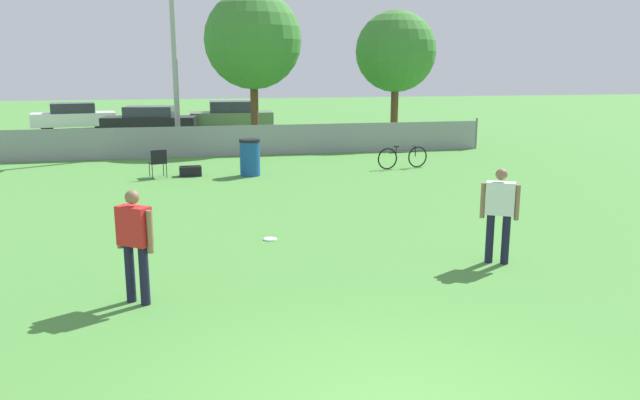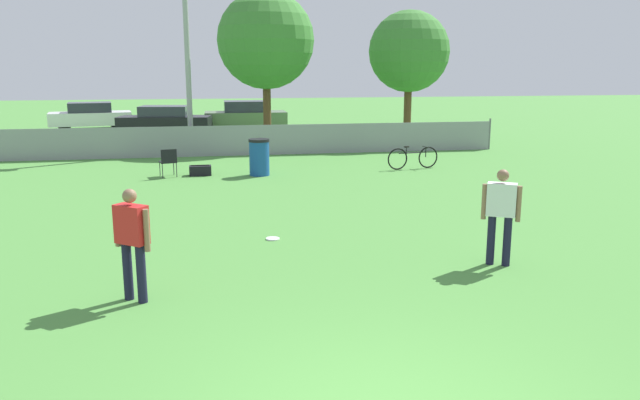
{
  "view_description": "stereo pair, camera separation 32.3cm",
  "coord_description": "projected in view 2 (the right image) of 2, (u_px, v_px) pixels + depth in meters",
  "views": [
    {
      "loc": [
        -1.8,
        -4.75,
        3.19
      ],
      "look_at": [
        0.33,
        4.99,
        1.05
      ],
      "focal_mm": 35.0,
      "sensor_mm": 36.0,
      "label": 1
    },
    {
      "loc": [
        -1.48,
        -4.82,
        3.19
      ],
      "look_at": [
        0.33,
        4.99,
        1.05
      ],
      "focal_mm": 35.0,
      "sensor_mm": 36.0,
      "label": 2
    }
  ],
  "objects": [
    {
      "name": "trash_bin",
      "position": [
        259.0,
        157.0,
        18.56
      ],
      "size": [
        0.62,
        0.62,
        1.09
      ],
      "color": "#194C99",
      "rests_on": "ground_plane"
    },
    {
      "name": "bicycle_sideline",
      "position": [
        413.0,
        158.0,
        19.77
      ],
      "size": [
        1.76,
        0.46,
        0.73
      ],
      "rotation": [
        0.0,
        0.0,
        0.17
      ],
      "color": "black",
      "rests_on": "ground_plane"
    },
    {
      "name": "gear_bag_sideline",
      "position": [
        200.0,
        170.0,
        18.63
      ],
      "size": [
        0.65,
        0.36,
        0.32
      ],
      "color": "black",
      "rests_on": "ground_plane"
    },
    {
      "name": "player_defender_red",
      "position": [
        132.0,
        237.0,
        8.48
      ],
      "size": [
        0.5,
        0.46,
        1.59
      ],
      "rotation": [
        0.0,
        0.0,
        -0.67
      ],
      "color": "#191933",
      "rests_on": "ground_plane"
    },
    {
      "name": "frisbee_disc",
      "position": [
        273.0,
        239.0,
        11.74
      ],
      "size": [
        0.26,
        0.26,
        0.03
      ],
      "color": "white",
      "rests_on": "ground_plane"
    },
    {
      "name": "fence_backline",
      "position": [
        247.0,
        140.0,
        22.76
      ],
      "size": [
        19.05,
        0.07,
        1.21
      ],
      "color": "gray",
      "rests_on": "ground_plane"
    },
    {
      "name": "parked_car_white",
      "position": [
        90.0,
        116.0,
        32.44
      ],
      "size": [
        4.28,
        2.38,
        1.37
      ],
      "rotation": [
        0.0,
        0.0,
        0.16
      ],
      "color": "black",
      "rests_on": "ground_plane"
    },
    {
      "name": "player_receiver_white",
      "position": [
        501.0,
        210.0,
        10.05
      ],
      "size": [
        0.55,
        0.42,
        1.59
      ],
      "rotation": [
        0.0,
        0.0,
        -0.52
      ],
      "color": "#191933",
      "rests_on": "ground_plane"
    },
    {
      "name": "parked_car_dark",
      "position": [
        165.0,
        120.0,
        29.86
      ],
      "size": [
        4.5,
        2.3,
        1.35
      ],
      "rotation": [
        0.0,
        0.0,
        -0.15
      ],
      "color": "black",
      "rests_on": "ground_plane"
    },
    {
      "name": "folding_chair_sideline",
      "position": [
        168.0,
        160.0,
        18.28
      ],
      "size": [
        0.56,
        0.56,
        0.84
      ],
      "rotation": [
        0.0,
        0.0,
        3.39
      ],
      "color": "#333338",
      "rests_on": "ground_plane"
    },
    {
      "name": "parked_car_olive",
      "position": [
        246.0,
        116.0,
        32.07
      ],
      "size": [
        4.17,
        1.86,
        1.47
      ],
      "rotation": [
        0.0,
        0.0,
        -0.02
      ],
      "color": "black",
      "rests_on": "ground_plane"
    },
    {
      "name": "light_pole",
      "position": [
        186.0,
        27.0,
        22.97
      ],
      "size": [
        0.9,
        0.36,
        7.74
      ],
      "color": "#9E9EA3",
      "rests_on": "ground_plane"
    },
    {
      "name": "tree_near_pole",
      "position": [
        266.0,
        41.0,
        24.79
      ],
      "size": [
        3.86,
        3.86,
        6.15
      ],
      "color": "brown",
      "rests_on": "ground_plane"
    },
    {
      "name": "tree_far_right",
      "position": [
        409.0,
        52.0,
        26.1
      ],
      "size": [
        3.39,
        3.39,
        5.51
      ],
      "color": "brown",
      "rests_on": "ground_plane"
    }
  ]
}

